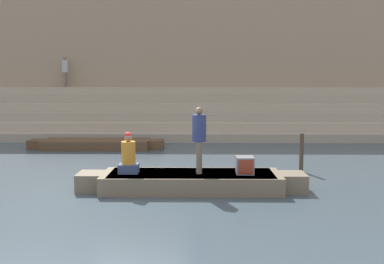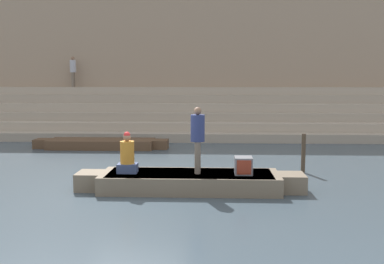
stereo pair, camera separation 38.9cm
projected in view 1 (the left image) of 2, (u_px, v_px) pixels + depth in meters
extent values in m
plane|color=#3D4C56|center=(138.00, 186.00, 11.82)|extent=(120.00, 120.00, 0.00)
cube|color=tan|center=(165.00, 132.00, 21.95)|extent=(36.00, 4.73, 0.39)
cube|color=#B2A28D|center=(166.00, 123.00, 22.30)|extent=(36.00, 3.94, 0.39)
cube|color=tan|center=(166.00, 115.00, 22.64)|extent=(36.00, 3.16, 0.39)
cube|color=#B2A28D|center=(167.00, 107.00, 22.98)|extent=(36.00, 2.37, 0.39)
cube|color=tan|center=(167.00, 99.00, 23.33)|extent=(36.00, 1.58, 0.39)
cube|color=#B2A28D|center=(168.00, 91.00, 23.67)|extent=(36.00, 0.79, 0.39)
cube|color=tan|center=(169.00, 50.00, 24.40)|extent=(34.20, 1.20, 8.63)
cube|color=brown|center=(169.00, 125.00, 24.27)|extent=(34.20, 0.12, 0.60)
cube|color=#756651|center=(191.00, 182.00, 11.38)|extent=(4.50, 1.44, 0.45)
cube|color=#993328|center=(191.00, 174.00, 11.36)|extent=(4.14, 1.34, 0.05)
cube|color=#756651|center=(293.00, 182.00, 11.35)|extent=(0.63, 0.79, 0.45)
cube|color=#756651|center=(91.00, 181.00, 11.41)|extent=(0.63, 0.79, 0.45)
cylinder|color=olive|center=(167.00, 170.00, 12.19)|extent=(2.94, 0.04, 0.04)
cylinder|color=#756656|center=(199.00, 156.00, 11.43)|extent=(0.15, 0.15, 0.81)
cylinder|color=#756656|center=(199.00, 158.00, 11.24)|extent=(0.15, 0.15, 0.81)
cylinder|color=navy|center=(199.00, 128.00, 11.24)|extent=(0.35, 0.35, 0.67)
sphere|color=#8C664C|center=(199.00, 111.00, 11.19)|extent=(0.19, 0.19, 0.19)
cube|color=#3D4C75|center=(129.00, 168.00, 11.33)|extent=(0.49, 0.39, 0.24)
cylinder|color=orange|center=(128.00, 153.00, 11.28)|extent=(0.35, 0.35, 0.57)
sphere|color=#8C664C|center=(128.00, 138.00, 11.24)|extent=(0.19, 0.19, 0.19)
sphere|color=red|center=(128.00, 135.00, 11.23)|extent=(0.16, 0.16, 0.16)
cube|color=slate|center=(245.00, 165.00, 11.25)|extent=(0.44, 0.46, 0.43)
cube|color=#99331E|center=(246.00, 167.00, 11.01)|extent=(0.36, 0.02, 0.35)
cube|color=brown|center=(96.00, 144.00, 18.05)|extent=(4.24, 1.31, 0.36)
cube|color=tan|center=(96.00, 140.00, 18.03)|extent=(3.90, 1.21, 0.05)
cube|color=brown|center=(156.00, 144.00, 18.02)|extent=(0.59, 0.72, 0.36)
cube|color=brown|center=(37.00, 144.00, 18.08)|extent=(0.59, 0.72, 0.36)
cylinder|color=#473828|center=(301.00, 153.00, 13.57)|extent=(0.13, 0.13, 1.18)
cylinder|color=#756656|center=(66.00, 80.00, 23.75)|extent=(0.14, 0.14, 0.78)
cylinder|color=#756656|center=(65.00, 80.00, 23.58)|extent=(0.14, 0.14, 0.78)
cylinder|color=#B2B2BC|center=(65.00, 66.00, 23.58)|extent=(0.32, 0.32, 0.65)
sphere|color=#8C664C|center=(65.00, 58.00, 23.53)|extent=(0.18, 0.18, 0.18)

